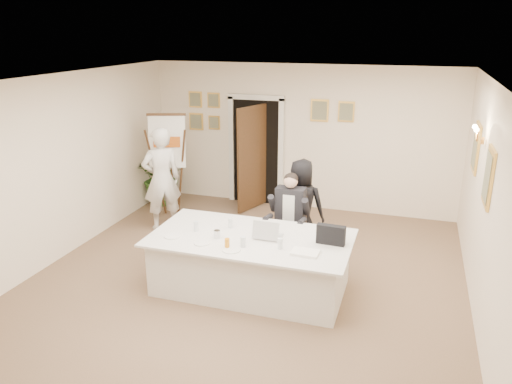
{
  "coord_description": "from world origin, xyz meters",
  "views": [
    {
      "loc": [
        2.09,
        -5.83,
        3.43
      ],
      "look_at": [
        0.02,
        0.6,
        1.2
      ],
      "focal_mm": 35.0,
      "sensor_mm": 36.0,
      "label": 1
    }
  ],
  "objects": [
    {
      "name": "plate_near",
      "position": [
        0.05,
        -0.49,
        0.78
      ],
      "size": [
        0.28,
        0.28,
        0.01
      ],
      "primitive_type": "cylinder",
      "rotation": [
        0.0,
        0.0,
        0.2
      ],
      "color": "white",
      "rests_on": "conference_table"
    },
    {
      "name": "paper_stack",
      "position": [
        0.95,
        -0.31,
        0.79
      ],
      "size": [
        0.34,
        0.25,
        0.03
      ],
      "primitive_type": "cube",
      "rotation": [
        0.0,
        0.0,
        -0.03
      ],
      "color": "white",
      "rests_on": "conference_table"
    },
    {
      "name": "pictures_back_wall",
      "position": [
        -0.8,
        3.47,
        1.85
      ],
      "size": [
        3.4,
        0.06,
        0.8
      ],
      "primitive_type": null,
      "color": "#E9B94F",
      "rests_on": "wall_back"
    },
    {
      "name": "glass_b",
      "position": [
        0.15,
        -0.34,
        0.84
      ],
      "size": [
        0.07,
        0.07,
        0.14
      ],
      "primitive_type": "cylinder",
      "rotation": [
        0.0,
        0.0,
        0.02
      ],
      "color": "silver",
      "rests_on": "conference_table"
    },
    {
      "name": "doorway",
      "position": [
        -0.88,
        3.32,
        1.04
      ],
      "size": [
        1.14,
        0.86,
        2.2
      ],
      "color": "black",
      "rests_on": "floor"
    },
    {
      "name": "steel_jug",
      "position": [
        -0.27,
        -0.19,
        0.83
      ],
      "size": [
        0.11,
        0.11,
        0.11
      ],
      "primitive_type": "cylinder",
      "rotation": [
        0.0,
        0.0,
        -0.33
      ],
      "color": "silver",
      "rests_on": "conference_table"
    },
    {
      "name": "wall_left",
      "position": [
        -3.0,
        0.0,
        1.4
      ],
      "size": [
        0.1,
        7.0,
        2.8
      ],
      "primitive_type": "cube",
      "color": "white",
      "rests_on": "floor"
    },
    {
      "name": "laptop",
      "position": [
        0.37,
        0.06,
        0.91
      ],
      "size": [
        0.36,
        0.38,
        0.28
      ],
      "primitive_type": null,
      "rotation": [
        0.0,
        0.0,
        -0.02
      ],
      "color": "#B7BABC",
      "rests_on": "conference_table"
    },
    {
      "name": "wall_front",
      "position": [
        0.0,
        -3.5,
        1.4
      ],
      "size": [
        6.0,
        0.1,
        2.8
      ],
      "primitive_type": "cube",
      "color": "white",
      "rests_on": "floor"
    },
    {
      "name": "oj_glass",
      "position": [
        -0.03,
        -0.44,
        0.84
      ],
      "size": [
        0.07,
        0.07,
        0.13
      ],
      "primitive_type": "cylinder",
      "rotation": [
        0.0,
        0.0,
        -0.16
      ],
      "color": "orange",
      "rests_on": "conference_table"
    },
    {
      "name": "plate_left",
      "position": [
        -0.86,
        -0.33,
        0.78
      ],
      "size": [
        0.28,
        0.28,
        0.01
      ],
      "primitive_type": "cylinder",
      "rotation": [
        0.0,
        0.0,
        0.33
      ],
      "color": "white",
      "rests_on": "conference_table"
    },
    {
      "name": "seated_man",
      "position": [
        0.4,
        1.07,
        0.7
      ],
      "size": [
        0.69,
        0.72,
        1.4
      ],
      "primitive_type": null,
      "rotation": [
        0.0,
        0.0,
        -0.16
      ],
      "color": "black",
      "rests_on": "floor"
    },
    {
      "name": "flip_chart",
      "position": [
        -2.22,
        2.26,
        0.89
      ],
      "size": [
        0.7,
        0.52,
        1.92
      ],
      "color": "#342410",
      "rests_on": "floor"
    },
    {
      "name": "standing_man",
      "position": [
        -2.04,
        1.6,
        0.92
      ],
      "size": [
        0.79,
        0.77,
        1.83
      ],
      "primitive_type": "imported",
      "rotation": [
        0.0,
        0.0,
        3.85
      ],
      "color": "silver",
      "rests_on": "floor"
    },
    {
      "name": "wall_sconce",
      "position": [
        2.9,
        1.2,
        2.1
      ],
      "size": [
        0.2,
        0.3,
        0.24
      ],
      "primitive_type": null,
      "color": "gold",
      "rests_on": "wall_right"
    },
    {
      "name": "plate_mid",
      "position": [
        -0.39,
        -0.41,
        0.78
      ],
      "size": [
        0.23,
        0.23,
        0.01
      ],
      "primitive_type": "cylinder",
      "rotation": [
        0.0,
        0.0,
        -0.13
      ],
      "color": "white",
      "rests_on": "conference_table"
    },
    {
      "name": "ceiling",
      "position": [
        0.0,
        0.0,
        2.8
      ],
      "size": [
        6.0,
        7.0,
        0.02
      ],
      "primitive_type": "cube",
      "color": "white",
      "rests_on": "wall_back"
    },
    {
      "name": "laptop_bag",
      "position": [
        1.2,
        0.09,
        0.9
      ],
      "size": [
        0.37,
        0.12,
        0.26
      ],
      "primitive_type": "cube",
      "rotation": [
        0.0,
        0.0,
        -0.06
      ],
      "color": "black",
      "rests_on": "conference_table"
    },
    {
      "name": "pictures_right_wall",
      "position": [
        2.97,
        1.2,
        1.75
      ],
      "size": [
        0.06,
        2.2,
        0.8
      ],
      "primitive_type": null,
      "color": "#E9B94F",
      "rests_on": "wall_right"
    },
    {
      "name": "wall_right",
      "position": [
        3.0,
        0.0,
        1.4
      ],
      "size": [
        0.1,
        7.0,
        2.8
      ],
      "primitive_type": "cube",
      "color": "white",
      "rests_on": "floor"
    },
    {
      "name": "potted_palm",
      "position": [
        -2.67,
        2.81,
        0.58
      ],
      "size": [
        1.24,
        1.14,
        1.15
      ],
      "primitive_type": "imported",
      "rotation": [
        0.0,
        0.0,
        0.27
      ],
      "color": "#2A511B",
      "rests_on": "floor"
    },
    {
      "name": "glass_c",
      "position": [
        0.61,
        -0.25,
        0.84
      ],
      "size": [
        0.08,
        0.08,
        0.14
      ],
      "primitive_type": "cylinder",
      "rotation": [
        0.0,
        0.0,
        -0.21
      ],
      "color": "silver",
      "rests_on": "conference_table"
    },
    {
      "name": "floor",
      "position": [
        0.0,
        0.0,
        0.0
      ],
      "size": [
        7.0,
        7.0,
        0.0
      ],
      "primitive_type": "plane",
      "color": "brown",
      "rests_on": "ground"
    },
    {
      "name": "glass_d",
      "position": [
        -0.23,
        0.21,
        0.84
      ],
      "size": [
        0.07,
        0.07,
        0.14
      ],
      "primitive_type": "cylinder",
      "rotation": [
        0.0,
        0.0,
        -0.14
      ],
      "color": "silver",
      "rests_on": "conference_table"
    },
    {
      "name": "conference_table",
      "position": [
        0.14,
        -0.01,
        0.39
      ],
      "size": [
        2.68,
        1.43,
        0.78
      ],
      "color": "silver",
      "rests_on": "floor"
    },
    {
      "name": "wall_back",
      "position": [
        0.0,
        3.5,
        1.4
      ],
      "size": [
        6.0,
        0.1,
        2.8
      ],
      "primitive_type": "cube",
      "color": "white",
      "rests_on": "floor"
    },
    {
      "name": "glass_a",
      "position": [
        -0.63,
        -0.05,
        0.84
      ],
      "size": [
        0.06,
        0.06,
        0.14
      ],
      "primitive_type": "cylinder",
      "rotation": [
        0.0,
        0.0,
        -0.07
      ],
      "color": "silver",
      "rests_on": "conference_table"
    },
    {
      "name": "standing_woman",
      "position": [
        0.5,
        1.41,
        0.76
      ],
      "size": [
        0.76,
        0.51,
        1.52
      ],
      "primitive_type": "imported",
      "rotation": [
        0.0,
        0.0,
        3.19
      ],
      "color": "black",
      "rests_on": "floor"
    }
  ]
}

